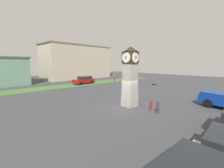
# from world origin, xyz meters

# --- Properties ---
(ground_plane) EXTENTS (89.07, 89.07, 0.00)m
(ground_plane) POSITION_xyz_m (0.00, 0.00, 0.00)
(ground_plane) COLOR #424247
(clock_tower) EXTENTS (1.57, 1.54, 5.71)m
(clock_tower) POSITION_xyz_m (0.67, -0.11, 2.84)
(clock_tower) COLOR #9C978C
(clock_tower) RESTS_ON ground_plane
(bollard_near_tower) EXTENTS (0.22, 0.22, 0.86)m
(bollard_near_tower) POSITION_xyz_m (1.14, -2.22, 0.43)
(bollard_near_tower) COLOR maroon
(bollard_near_tower) RESTS_ON ground_plane
(bollard_mid_row) EXTENTS (0.23, 0.23, 1.03)m
(bollard_mid_row) POSITION_xyz_m (0.71, -3.12, 0.52)
(bollard_mid_row) COLOR #333338
(bollard_mid_row) RESTS_ON ground_plane
(car_far_lot) EXTENTS (4.53, 2.32, 1.56)m
(car_far_lot) POSITION_xyz_m (6.33, 16.45, 0.79)
(car_far_lot) COLOR #A51111
(car_far_lot) RESTS_ON ground_plane
(bench) EXTENTS (1.67, 1.19, 0.90)m
(bench) POSITION_xyz_m (15.20, 5.80, 0.52)
(bench) COLOR brown
(bench) RESTS_ON ground_plane
(pedestrian_crossing_lot) EXTENTS (0.41, 0.25, 1.58)m
(pedestrian_crossing_lot) POSITION_xyz_m (13.58, 15.05, 0.89)
(pedestrian_crossing_lot) COLOR #3F3F47
(pedestrian_crossing_lot) RESTS_ON ground_plane
(storefront_low_left) EXTENTS (19.09, 8.85, 8.95)m
(storefront_low_left) POSITION_xyz_m (11.65, 27.74, 4.48)
(storefront_low_left) COLOR #B7A88E
(storefront_low_left) RESTS_ON ground_plane
(grass_verge_far) EXTENTS (53.44, 4.17, 0.04)m
(grass_verge_far) POSITION_xyz_m (-1.34, 16.33, 0.02)
(grass_verge_far) COLOR #477A38
(grass_verge_far) RESTS_ON ground_plane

